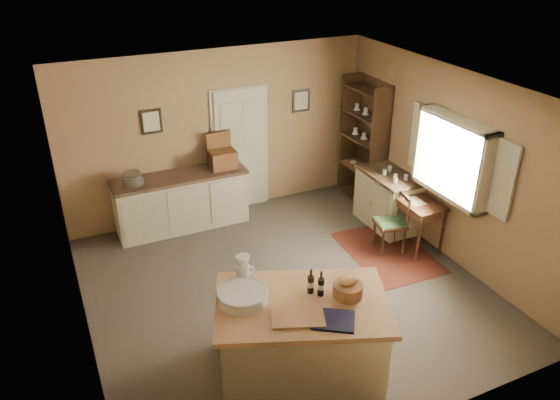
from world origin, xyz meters
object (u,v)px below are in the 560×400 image
Objects in this scene: sideboard at (182,200)px; writing_desk at (417,207)px; right_cabinet at (387,199)px; shelving_unit at (366,142)px; desk_chair at (390,224)px; work_island at (300,334)px.

sideboard is 3.59m from writing_desk.
sideboard reaches higher than writing_desk.
writing_desk is 0.75× the size of right_cabinet.
shelving_unit reaches higher than sideboard.
right_cabinet is (-0.00, 0.72, -0.20)m from writing_desk.
right_cabinet reaches higher than desk_chair.
writing_desk is at bearing -34.40° from sideboard.
desk_chair is 0.41× the size of shelving_unit.
work_island reaches higher than right_cabinet.
work_island is at bearing -132.50° from desk_chair.
desk_chair is 0.81× the size of right_cabinet.
right_cabinet is at bearing -23.88° from sideboard.
work_island is 2.55× the size of writing_desk.
work_island reaches higher than sideboard.
writing_desk is at bearing -0.04° from desk_chair.
work_island is at bearing -139.82° from right_cabinet.
shelving_unit is at bearing 69.82° from work_island.
work_island is 0.98× the size of shelving_unit.
desk_chair is at bearing -108.96° from shelving_unit.
right_cabinet is (0.39, 0.63, 0.02)m from desk_chair.
shelving_unit is at bearing 84.66° from writing_desk.
writing_desk is 0.46m from desk_chair.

